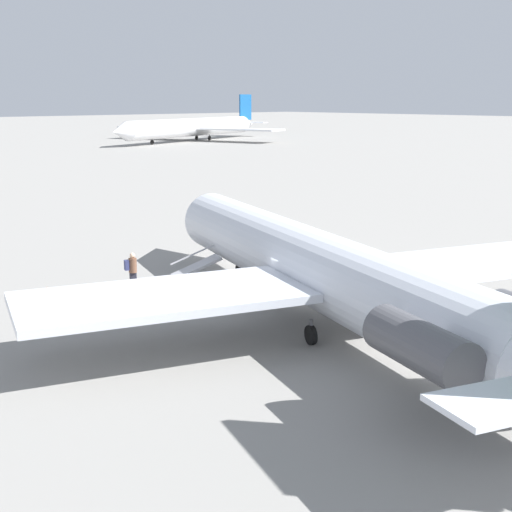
{
  "coord_description": "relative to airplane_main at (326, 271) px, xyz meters",
  "views": [
    {
      "loc": [
        -17.84,
        19.47,
        8.46
      ],
      "look_at": [
        3.55,
        -0.31,
        1.97
      ],
      "focal_mm": 50.0,
      "sensor_mm": 36.0,
      "label": 1
    }
  ],
  "objects": [
    {
      "name": "boarding_stairs",
      "position": [
        8.75,
        1.1,
        -1.84
      ],
      "size": [
        2.28,
        4.12,
        1.8
      ],
      "rotation": [
        0.0,
        0.0,
        -1.91
      ],
      "color": "#B2B2B7",
      "rests_on": "ground"
    },
    {
      "name": "traffic_cone_near_stairs",
      "position": [
        10.88,
        5.68,
        -1.98
      ],
      "size": [
        0.49,
        0.49,
        0.54
      ],
      "color": "black",
      "rests_on": "ground"
    },
    {
      "name": "airplane_main",
      "position": [
        0.0,
        0.0,
        0.0
      ],
      "size": [
        29.01,
        22.39,
        7.42
      ],
      "rotation": [
        0.0,
        0.0,
        -0.34
      ],
      "color": "silver",
      "rests_on": "ground"
    },
    {
      "name": "ground_plane",
      "position": [
        0.93,
        -0.33,
        -2.22
      ],
      "size": [
        600.0,
        600.0,
        0.0
      ],
      "primitive_type": "plane",
      "color": "gray"
    },
    {
      "name": "airplane_far_center",
      "position": [
        97.68,
        -69.97,
        0.5
      ],
      "size": [
        36.91,
        46.98,
        9.19
      ],
      "rotation": [
        0.0,
        0.0,
        1.88
      ],
      "color": "white",
      "rests_on": "ground"
    },
    {
      "name": "passenger",
      "position": [
        9.45,
        2.29,
        -1.22
      ],
      "size": [
        0.43,
        0.57,
        1.74
      ],
      "rotation": [
        0.0,
        0.0,
        -1.91
      ],
      "color": "#23232D",
      "rests_on": "ground"
    }
  ]
}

